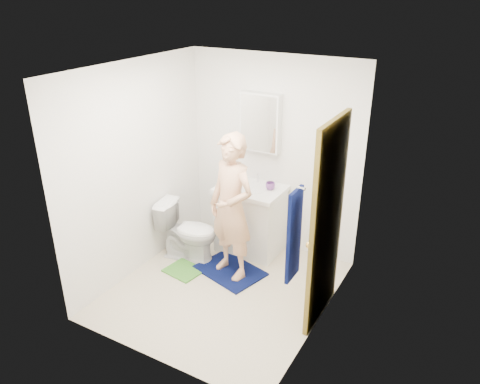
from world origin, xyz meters
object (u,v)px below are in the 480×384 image
Objects in this scene: toilet at (188,231)px; toothbrush_cup at (270,186)px; medicine_cabinet at (261,122)px; soap_dispenser at (237,177)px; towel at (294,235)px; man at (231,208)px; vanity_cabinet at (251,221)px.

toothbrush_cup is at bearing -61.53° from toilet.
medicine_cabinet is 0.71m from soap_dispenser.
toilet is at bearing 151.78° from towel.
man is at bearing -102.46° from toothbrush_cup.
towel is (1.18, -1.48, 0.85)m from vanity_cabinet.
towel is at bearing -58.38° from toothbrush_cup.
man is at bearing -84.39° from medicine_cabinet.
towel is 7.05× the size of toothbrush_cup.
man is (0.27, -0.59, -0.10)m from soap_dispenser.
medicine_cabinet is 1.56m from toilet.
toothbrush_cup is (0.42, 0.08, -0.06)m from soap_dispenser.
soap_dispenser is at bearing -44.32° from toilet.
man is at bearing 141.31° from towel.
toothbrush_cup is (0.23, 0.06, 0.49)m from vanity_cabinet.
towel is at bearing -127.32° from toilet.
towel is 1.10× the size of toilet.
vanity_cabinet is at bearing 128.47° from towel.
soap_dispenser is at bearing 131.80° from man.
soap_dispenser is (-0.19, -0.02, 0.56)m from vanity_cabinet.
medicine_cabinet reaches higher than toothbrush_cup.
soap_dispenser is 0.13× the size of man.
soap_dispenser reaches higher than toothbrush_cup.
vanity_cabinet is 1.14× the size of medicine_cabinet.
man is at bearing -82.33° from vanity_cabinet.
medicine_cabinet is 0.96× the size of toilet.
medicine_cabinet reaches higher than man.
towel reaches higher than toilet.
toothbrush_cup reaches higher than vanity_cabinet.
medicine_cabinet reaches higher than toilet.
towel is 3.80× the size of soap_dispenser.
man is (-1.10, 0.88, -0.39)m from towel.
medicine_cabinet is 2.11m from towel.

